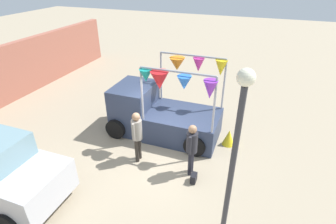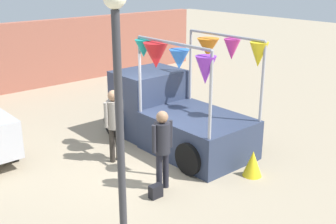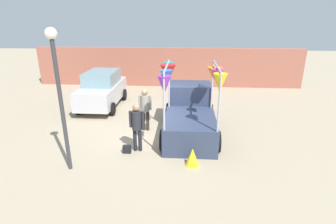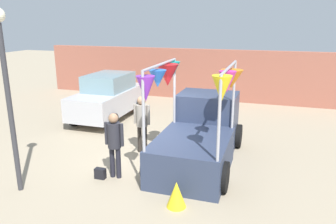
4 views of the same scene
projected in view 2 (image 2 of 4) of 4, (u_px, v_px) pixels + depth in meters
The scene contains 8 objects.
ground_plane at pixel (142, 164), 10.16m from camera, with size 60.00×60.00×0.00m, color gray.
vendor_truck at pixel (171, 111), 11.21m from camera, with size 2.44×4.09×2.95m.
person_customer at pixel (162, 143), 8.70m from camera, with size 0.53×0.34×1.75m.
person_vendor at pixel (114, 119), 10.00m from camera, with size 0.53×0.34×1.80m.
handbag at pixel (156, 191), 8.64m from camera, with size 0.28×0.16×0.28m, color black.
street_lamp at pixel (118, 95), 6.02m from camera, with size 0.32×0.32×4.27m.
brick_boundary_wall at pixel (7, 59), 15.69m from camera, with size 18.00×0.36×2.60m, color #9E5947.
folded_kite_bundle_sunflower at pixel (253, 164), 9.51m from camera, with size 0.44×0.44×0.60m, color yellow.
Camera 2 is at (-5.52, -7.40, 4.46)m, focal length 45.00 mm.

